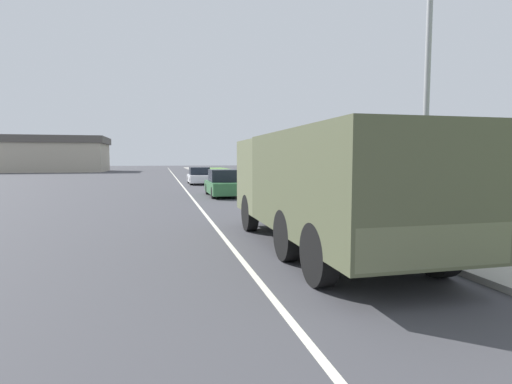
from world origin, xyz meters
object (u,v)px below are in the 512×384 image
military_truck (324,182)px  car_second_ahead (199,176)px  lamp_post (419,84)px  car_nearest_ahead (224,184)px

military_truck → car_second_ahead: (-0.52, 24.94, -0.92)m
military_truck → lamp_post: 3.43m
car_nearest_ahead → car_second_ahead: bearing=91.6°
military_truck → lamp_post: size_ratio=1.25×
military_truck → car_nearest_ahead: (-0.21, 13.73, -0.89)m
car_nearest_ahead → car_second_ahead: (-0.32, 11.20, -0.04)m
car_second_ahead → lamp_post: lamp_post is taller
car_nearest_ahead → lamp_post: size_ratio=0.67×
military_truck → car_nearest_ahead: military_truck is taller
military_truck → car_nearest_ahead: 13.76m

